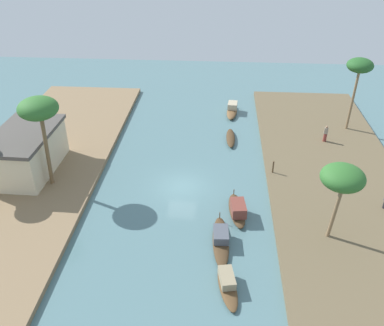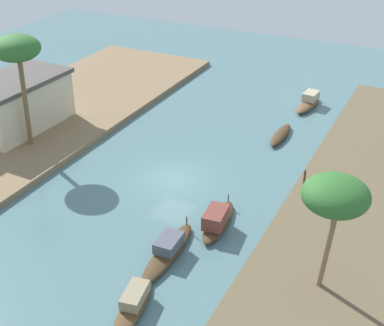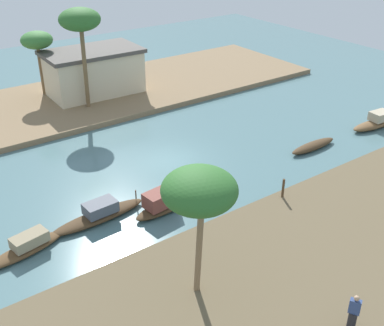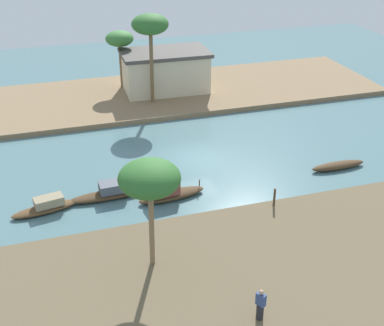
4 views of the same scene
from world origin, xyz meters
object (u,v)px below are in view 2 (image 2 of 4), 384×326
Objects in this scene: mooring_post at (304,179)px; sampan_with_red_awning at (217,220)px; sampan_midstream at (134,303)px; riverside_building at (16,103)px; palm_tree_right_short at (17,50)px; sampan_downstream_large at (281,135)px; sampan_open_hull at (309,102)px; palm_tree_left_near at (336,196)px; sampan_with_tall_canopy at (168,250)px.

sampan_with_red_awning is at bearing 150.28° from mooring_post.
sampan_midstream is 0.51× the size of riverside_building.
sampan_with_red_awning is 17.27m from palm_tree_right_short.
sampan_downstream_large is at bearing -11.78° from sampan_midstream.
sampan_open_hull is 0.97× the size of sampan_with_red_awning.
sampan_downstream_large is 17.23m from palm_tree_left_near.
riverside_building reaches higher than mooring_post.
sampan_open_hull is 0.74× the size of palm_tree_left_near.
sampan_midstream is 0.96× the size of sampan_open_hull.
sampan_with_tall_canopy is (-15.75, 0.84, 0.13)m from sampan_downstream_large.
sampan_open_hull is at bearing -11.99° from sampan_midstream.
sampan_midstream is 21.50m from riverside_building.
riverside_building reaches higher than sampan_with_red_awning.
sampan_open_hull is 13.76m from mooring_post.
mooring_post is 9.91m from palm_tree_left_near.
palm_tree_left_near reaches higher than riverside_building.
sampan_downstream_large is 15.78m from sampan_with_tall_canopy.
sampan_downstream_large is at bearing -176.71° from sampan_open_hull.
mooring_post reaches higher than sampan_downstream_large.
sampan_with_tall_canopy is 19.12m from riverside_building.
palm_tree_right_short reaches higher than sampan_midstream.
palm_tree_right_short is (-3.03, 18.92, 6.25)m from mooring_post.
mooring_post is (-13.31, -3.44, 0.56)m from sampan_open_hull.
sampan_with_tall_canopy is at bearing 153.65° from mooring_post.
mooring_post is 21.83m from riverside_building.
sampan_open_hull is 3.78× the size of mooring_post.
sampan_open_hull reaches higher than sampan_midstream.
sampan_open_hull is at bearing -50.37° from riverside_building.
sampan_midstream is at bearing -176.52° from sampan_with_tall_canopy.
sampan_midstream reaches higher than sampan_downstream_large.
palm_tree_right_short is (6.07, 14.41, 6.89)m from sampan_with_tall_canopy.
sampan_downstream_large is 0.91× the size of sampan_with_red_awning.
palm_tree_right_short is 6.00m from riverside_building.
sampan_midstream is 0.53× the size of palm_tree_right_short.
palm_tree_right_short is (-9.68, 15.25, 7.01)m from sampan_downstream_large.
palm_tree_left_near is (-2.53, -6.55, 4.91)m from sampan_with_red_awning.
sampan_open_hull reaches higher than sampan_downstream_large.
palm_tree_right_short is (5.21, 22.21, 1.85)m from palm_tree_left_near.
palm_tree_left_near is at bearing -157.41° from sampan_open_hull.
sampan_with_red_awning is at bearing -16.78° from sampan_midstream.
sampan_midstream is at bearing -176.09° from sampan_open_hull.
sampan_with_red_awning is at bearing -99.71° from palm_tree_right_short.
sampan_downstream_large is 0.70× the size of palm_tree_left_near.
sampan_downstream_large is 19.80m from sampan_midstream.
sampan_with_tall_canopy is 4.75× the size of mooring_post.
sampan_open_hull is at bearing 14.49° from mooring_post.
sampan_with_red_awning is at bearing -102.53° from riverside_building.
sampan_midstream is 4.07m from sampan_with_tall_canopy.
mooring_post is at bearing -151.91° from sampan_downstream_large.
palm_tree_left_near is 0.71× the size of riverside_building.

